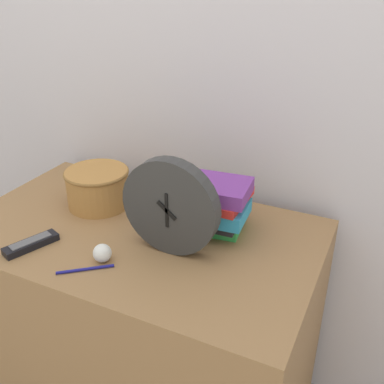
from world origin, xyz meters
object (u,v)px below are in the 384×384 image
object	(u,v)px
basket	(98,186)
crumpled_paper_ball	(101,253)
tv_remote	(31,244)
desk_clock	(170,207)
pen	(85,269)
book_stack	(211,205)

from	to	relation	value
basket	crumpled_paper_ball	distance (m)	0.32
tv_remote	desk_clock	bearing A→B (deg)	23.25
pen	tv_remote	bearing A→B (deg)	173.76
basket	pen	xyz separation A→B (m)	(0.18, -0.31, -0.06)
desk_clock	book_stack	distance (m)	0.17
book_stack	basket	distance (m)	0.39
basket	desk_clock	bearing A→B (deg)	-21.51
book_stack	tv_remote	bearing A→B (deg)	-143.43
basket	pen	size ratio (longest dim) A/B	1.72
desk_clock	crumpled_paper_ball	size ratio (longest dim) A/B	5.48
book_stack	crumpled_paper_ball	bearing A→B (deg)	-126.00
desk_clock	crumpled_paper_ball	world-z (taller)	desk_clock
basket	pen	world-z (taller)	basket
basket	pen	distance (m)	0.37
crumpled_paper_ball	pen	world-z (taller)	crumpled_paper_ball
tv_remote	pen	size ratio (longest dim) A/B	1.31
tv_remote	crumpled_paper_ball	xyz separation A→B (m)	(0.22, 0.03, 0.01)
desk_clock	basket	distance (m)	0.37
basket	book_stack	bearing A→B (deg)	2.80
desk_clock	book_stack	bearing A→B (deg)	70.66
basket	crumpled_paper_ball	size ratio (longest dim) A/B	4.16
book_stack	tv_remote	world-z (taller)	book_stack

